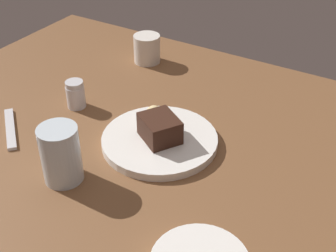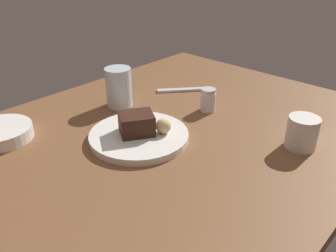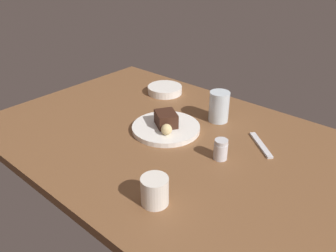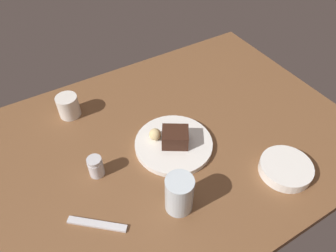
{
  "view_description": "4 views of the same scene",
  "coord_description": "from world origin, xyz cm",
  "px_view_note": "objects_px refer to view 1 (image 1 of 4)",
  "views": [
    {
      "loc": [
        -42.0,
        66.05,
        59.16
      ],
      "look_at": [
        -2.32,
        0.3,
        5.97
      ],
      "focal_mm": 49.48,
      "sensor_mm": 36.0,
      "label": 1
    },
    {
      "loc": [
        -50.68,
        -51.18,
        44.87
      ],
      "look_at": [
        2.78,
        -2.07,
        6.44
      ],
      "focal_mm": 37.94,
      "sensor_mm": 36.0,
      "label": 2
    },
    {
      "loc": [
        65.3,
        -73.22,
        60.16
      ],
      "look_at": [
        2.47,
        -1.09,
        7.8
      ],
      "focal_mm": 36.2,
      "sensor_mm": 36.0,
      "label": 3
    },
    {
      "loc": [
        31.24,
        55.26,
        75.42
      ],
      "look_at": [
        -2.76,
        -1.86,
        7.03
      ],
      "focal_mm": 33.63,
      "sensor_mm": 36.0,
      "label": 4
    }
  ],
  "objects_px": {
    "bread_roll": "(154,114)",
    "dessert_spoon": "(10,129)",
    "coffee_cup": "(147,49)",
    "chocolate_cake_slice": "(160,128)",
    "dessert_plate": "(160,140)",
    "salt_shaker": "(76,94)",
    "water_glass": "(61,154)"
  },
  "relations": [
    {
      "from": "water_glass",
      "to": "dessert_spoon",
      "type": "distance_m",
      "value": 0.21
    },
    {
      "from": "bread_roll",
      "to": "salt_shaker",
      "type": "distance_m",
      "value": 0.2
    },
    {
      "from": "dessert_spoon",
      "to": "water_glass",
      "type": "bearing_deg",
      "value": 24.46
    },
    {
      "from": "chocolate_cake_slice",
      "to": "coffee_cup",
      "type": "relative_size",
      "value": 1.04
    },
    {
      "from": "bread_roll",
      "to": "coffee_cup",
      "type": "height_order",
      "value": "coffee_cup"
    },
    {
      "from": "chocolate_cake_slice",
      "to": "dessert_plate",
      "type": "bearing_deg",
      "value": -51.69
    },
    {
      "from": "dessert_plate",
      "to": "dessert_spoon",
      "type": "xyz_separation_m",
      "value": [
        0.29,
        0.12,
        -0.0
      ]
    },
    {
      "from": "coffee_cup",
      "to": "dessert_spoon",
      "type": "height_order",
      "value": "coffee_cup"
    },
    {
      "from": "dessert_plate",
      "to": "water_glass",
      "type": "relative_size",
      "value": 2.12
    },
    {
      "from": "chocolate_cake_slice",
      "to": "coffee_cup",
      "type": "height_order",
      "value": "coffee_cup"
    },
    {
      "from": "salt_shaker",
      "to": "water_glass",
      "type": "relative_size",
      "value": 0.58
    },
    {
      "from": "bread_roll",
      "to": "salt_shaker",
      "type": "xyz_separation_m",
      "value": [
        0.2,
        0.02,
        -0.0
      ]
    },
    {
      "from": "bread_roll",
      "to": "water_glass",
      "type": "xyz_separation_m",
      "value": [
        0.05,
        0.22,
        0.02
      ]
    },
    {
      "from": "chocolate_cake_slice",
      "to": "bread_roll",
      "type": "height_order",
      "value": "chocolate_cake_slice"
    },
    {
      "from": "dessert_plate",
      "to": "dessert_spoon",
      "type": "bearing_deg",
      "value": 22.43
    },
    {
      "from": "chocolate_cake_slice",
      "to": "salt_shaker",
      "type": "xyz_separation_m",
      "value": [
        0.24,
        -0.03,
        -0.01
      ]
    },
    {
      "from": "bread_roll",
      "to": "dessert_spoon",
      "type": "distance_m",
      "value": 0.3
    },
    {
      "from": "salt_shaker",
      "to": "water_glass",
      "type": "bearing_deg",
      "value": 125.05
    },
    {
      "from": "coffee_cup",
      "to": "chocolate_cake_slice",
      "type": "bearing_deg",
      "value": 127.13
    },
    {
      "from": "bread_roll",
      "to": "dessert_plate",
      "type": "bearing_deg",
      "value": 133.34
    },
    {
      "from": "dessert_plate",
      "to": "salt_shaker",
      "type": "bearing_deg",
      "value": -5.6
    },
    {
      "from": "dessert_plate",
      "to": "bread_roll",
      "type": "xyz_separation_m",
      "value": [
        0.04,
        -0.04,
        0.03
      ]
    },
    {
      "from": "dessert_plate",
      "to": "water_glass",
      "type": "bearing_deg",
      "value": 62.23
    },
    {
      "from": "salt_shaker",
      "to": "water_glass",
      "type": "distance_m",
      "value": 0.25
    },
    {
      "from": "dessert_spoon",
      "to": "coffee_cup",
      "type": "bearing_deg",
      "value": 120.53
    },
    {
      "from": "chocolate_cake_slice",
      "to": "salt_shaker",
      "type": "bearing_deg",
      "value": -6.36
    },
    {
      "from": "dessert_plate",
      "to": "coffee_cup",
      "type": "xyz_separation_m",
      "value": [
        0.22,
        -0.29,
        0.03
      ]
    },
    {
      "from": "dessert_plate",
      "to": "salt_shaker",
      "type": "height_order",
      "value": "salt_shaker"
    },
    {
      "from": "coffee_cup",
      "to": "dessert_spoon",
      "type": "xyz_separation_m",
      "value": [
        0.07,
        0.42,
        -0.03
      ]
    },
    {
      "from": "bread_roll",
      "to": "salt_shaker",
      "type": "relative_size",
      "value": 0.57
    },
    {
      "from": "bread_roll",
      "to": "dessert_spoon",
      "type": "xyz_separation_m",
      "value": [
        0.26,
        0.16,
        -0.03
      ]
    },
    {
      "from": "dessert_plate",
      "to": "bread_roll",
      "type": "height_order",
      "value": "bread_roll"
    }
  ]
}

